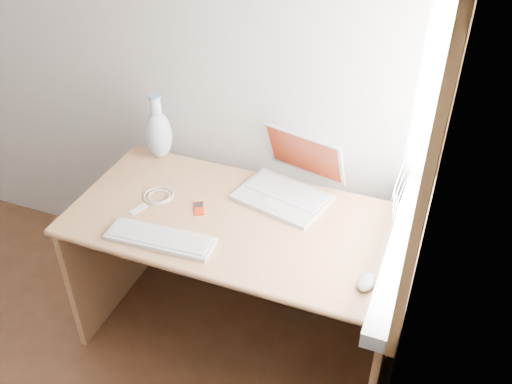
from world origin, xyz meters
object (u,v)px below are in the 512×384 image
at_px(desk, 245,244).
at_px(laptop, 286,182).
at_px(external_keyboard, 160,239).
at_px(vase, 158,133).

relative_size(desk, laptop, 3.22).
relative_size(laptop, external_keyboard, 0.98).
xyz_separation_m(desk, vase, (-0.51, 0.22, 0.33)).
relative_size(desk, vase, 4.31).
bearing_deg(laptop, external_keyboard, -112.93).
bearing_deg(vase, laptop, -5.41).
relative_size(laptop, vase, 1.34).
relative_size(desk, external_keyboard, 3.14).
bearing_deg(external_keyboard, laptop, 50.05).
bearing_deg(desk, external_keyboard, -125.34).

